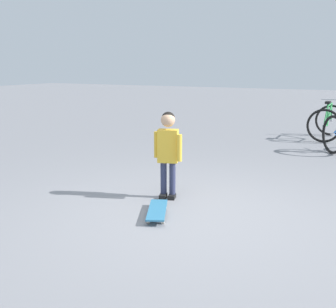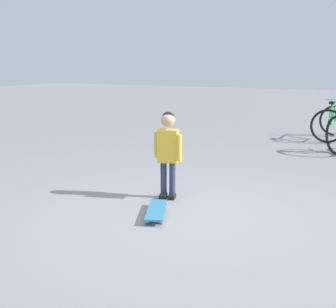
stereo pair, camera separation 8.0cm
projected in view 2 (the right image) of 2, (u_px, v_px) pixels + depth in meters
name	position (u px, v px, depth m)	size (l,w,h in m)	color
ground_plane	(197.00, 217.00, 4.55)	(50.00, 50.00, 0.00)	gray
child_person	(168.00, 145.00, 5.07)	(0.23, 0.40, 1.06)	#2D3351
skateboard	(156.00, 210.00, 4.58)	(0.69, 0.45, 0.07)	teal
bicycle_far	(332.00, 122.00, 9.20)	(1.08, 0.73, 0.85)	black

